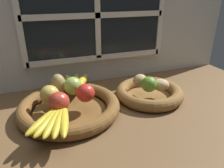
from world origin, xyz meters
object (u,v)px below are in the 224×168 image
object	(u,v)px
apple_red_front	(59,102)
pear_brown	(58,84)
banana_bunch_back	(76,83)
potato_oblong	(140,80)
apple_golden_left	(50,95)
lime_near	(150,85)
fruit_bowl_left	(70,107)
potato_small	(160,84)
apple_green_back	(73,86)
apple_red_right	(85,93)
banana_bunch_front	(55,119)
fruit_bowl_right	(149,93)

from	to	relation	value
apple_red_front	pear_brown	bearing A→B (deg)	83.86
banana_bunch_back	potato_oblong	world-z (taller)	potato_oblong
apple_golden_left	lime_near	world-z (taller)	apple_golden_left
fruit_bowl_left	apple_red_front	bearing A→B (deg)	-122.97
apple_golden_left	potato_small	size ratio (longest dim) A/B	0.99
potato_small	lime_near	bearing A→B (deg)	-173.33
apple_green_back	apple_red_right	size ratio (longest dim) A/B	1.03
apple_golden_left	potato_oblong	distance (cm)	35.84
apple_golden_left	apple_red_right	xyz separation A→B (cm)	(11.85, -3.12, -0.01)
pear_brown	potato_oblong	xyz separation A→B (cm)	(31.99, -5.14, -1.28)
potato_small	banana_bunch_front	bearing A→B (deg)	-167.24
apple_red_right	apple_red_front	bearing A→B (deg)	-159.17
banana_bunch_front	potato_oblong	world-z (taller)	potato_oblong
fruit_bowl_right	potato_small	size ratio (longest dim) A/B	4.13
fruit_bowl_right	lime_near	distance (cm)	7.02
fruit_bowl_right	apple_red_front	distance (cm)	37.75
fruit_bowl_right	banana_bunch_back	world-z (taller)	banana_bunch_back
lime_near	fruit_bowl_right	bearing A→B (deg)	56.31
apple_golden_left	pear_brown	size ratio (longest dim) A/B	0.85
apple_red_front	apple_red_right	bearing A→B (deg)	20.83
banana_bunch_front	banana_bunch_back	world-z (taller)	banana_bunch_back
apple_red_right	banana_bunch_front	world-z (taller)	apple_red_right
apple_green_back	banana_bunch_front	bearing A→B (deg)	-116.25
pear_brown	potato_oblong	size ratio (longest dim) A/B	1.24
apple_red_front	potato_oblong	world-z (taller)	apple_red_front
fruit_bowl_right	apple_red_right	size ratio (longest dim) A/B	4.19
apple_red_front	banana_bunch_front	distance (cm)	6.94
fruit_bowl_right	apple_red_right	world-z (taller)	apple_red_right
apple_red_front	apple_golden_left	size ratio (longest dim) A/B	1.03
apple_red_right	banana_bunch_back	bearing A→B (deg)	92.75
apple_golden_left	potato_small	world-z (taller)	apple_golden_left
banana_bunch_front	potato_small	world-z (taller)	potato_small
apple_red_front	potato_oblong	size ratio (longest dim) A/B	1.09
fruit_bowl_right	banana_bunch_back	xyz separation A→B (cm)	(-27.90, 11.42, 4.15)
fruit_bowl_right	apple_green_back	xyz separation A→B (cm)	(-30.30, 4.97, 5.93)
potato_small	potato_oblong	world-z (taller)	potato_oblong
fruit_bowl_right	apple_golden_left	world-z (taller)	apple_golden_left
apple_red_front	apple_red_right	xyz separation A→B (cm)	(9.55, 3.63, -0.11)
potato_small	lime_near	size ratio (longest dim) A/B	1.10
banana_bunch_front	lime_near	world-z (taller)	lime_near
apple_green_back	banana_bunch_front	xyz separation A→B (cm)	(-8.57, -17.38, -1.97)
banana_bunch_back	lime_near	xyz separation A→B (cm)	(25.53, -14.98, 1.42)
potato_small	fruit_bowl_right	bearing A→B (deg)	135.00
fruit_bowl_right	banana_bunch_front	xyz separation A→B (cm)	(-38.87, -12.41, 3.96)
pear_brown	banana_bunch_front	world-z (taller)	pear_brown
fruit_bowl_left	apple_red_front	distance (cm)	9.38
apple_green_back	banana_bunch_front	size ratio (longest dim) A/B	0.36
fruit_bowl_right	banana_bunch_back	distance (cm)	30.43
pear_brown	banana_bunch_back	size ratio (longest dim) A/B	0.43
potato_oblong	apple_red_right	bearing A→B (deg)	-168.13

